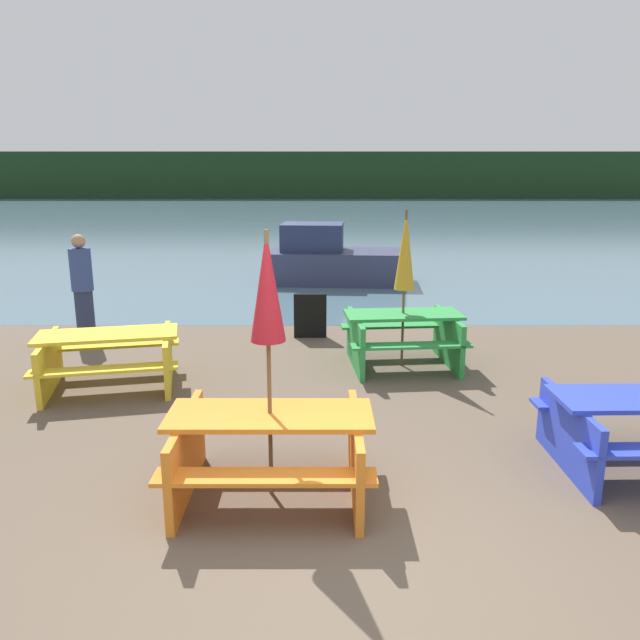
{
  "coord_description": "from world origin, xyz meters",
  "views": [
    {
      "loc": [
        -0.15,
        -3.84,
        2.84
      ],
      "look_at": [
        -0.17,
        4.17,
        0.85
      ],
      "focal_mm": 35.0,
      "sensor_mm": 36.0,
      "label": 1
    }
  ],
  "objects_px": {
    "picnic_table_yellow": "(111,354)",
    "umbrella_gold": "(407,251)",
    "picnic_table_green": "(405,334)",
    "umbrella_crimson": "(269,289)",
    "signboard": "(312,316)",
    "picnic_table_orange": "(273,445)",
    "person": "(85,287)",
    "boat": "(334,260)"
  },
  "relations": [
    {
      "from": "picnic_table_yellow",
      "to": "person",
      "type": "distance_m",
      "value": 2.68
    },
    {
      "from": "picnic_table_yellow",
      "to": "picnic_table_green",
      "type": "bearing_deg",
      "value": 12.84
    },
    {
      "from": "picnic_table_green",
      "to": "boat",
      "type": "distance_m",
      "value": 6.79
    },
    {
      "from": "picnic_table_green",
      "to": "umbrella_gold",
      "type": "height_order",
      "value": "umbrella_gold"
    },
    {
      "from": "picnic_table_orange",
      "to": "person",
      "type": "xyz_separation_m",
      "value": [
        -3.5,
        5.13,
        0.42
      ]
    },
    {
      "from": "picnic_table_orange",
      "to": "signboard",
      "type": "distance_m",
      "value": 5.2
    },
    {
      "from": "umbrella_crimson",
      "to": "signboard",
      "type": "relative_size",
      "value": 3.12
    },
    {
      "from": "picnic_table_green",
      "to": "boat",
      "type": "height_order",
      "value": "boat"
    },
    {
      "from": "umbrella_gold",
      "to": "signboard",
      "type": "bearing_deg",
      "value": 131.42
    },
    {
      "from": "umbrella_gold",
      "to": "person",
      "type": "distance_m",
      "value": 5.39
    },
    {
      "from": "picnic_table_orange",
      "to": "umbrella_gold",
      "type": "distance_m",
      "value": 4.18
    },
    {
      "from": "signboard",
      "to": "umbrella_crimson",
      "type": "bearing_deg",
      "value": -92.94
    },
    {
      "from": "picnic_table_yellow",
      "to": "umbrella_gold",
      "type": "height_order",
      "value": "umbrella_gold"
    },
    {
      "from": "signboard",
      "to": "picnic_table_yellow",
      "type": "bearing_deg",
      "value": -136.73
    },
    {
      "from": "picnic_table_orange",
      "to": "umbrella_gold",
      "type": "height_order",
      "value": "umbrella_gold"
    },
    {
      "from": "umbrella_gold",
      "to": "person",
      "type": "relative_size",
      "value": 1.28
    },
    {
      "from": "umbrella_crimson",
      "to": "person",
      "type": "xyz_separation_m",
      "value": [
        -3.5,
        5.13,
        -0.97
      ]
    },
    {
      "from": "umbrella_crimson",
      "to": "signboard",
      "type": "bearing_deg",
      "value": 87.06
    },
    {
      "from": "picnic_table_green",
      "to": "boat",
      "type": "xyz_separation_m",
      "value": [
        -0.9,
        6.73,
        0.07
      ]
    },
    {
      "from": "picnic_table_orange",
      "to": "picnic_table_green",
      "type": "bearing_deg",
      "value": 66.05
    },
    {
      "from": "umbrella_gold",
      "to": "boat",
      "type": "height_order",
      "value": "umbrella_gold"
    },
    {
      "from": "picnic_table_orange",
      "to": "picnic_table_green",
      "type": "xyz_separation_m",
      "value": [
        1.62,
        3.66,
        0.01
      ]
    },
    {
      "from": "umbrella_crimson",
      "to": "signboard",
      "type": "xyz_separation_m",
      "value": [
        0.27,
        5.2,
        -1.48
      ]
    },
    {
      "from": "picnic_table_green",
      "to": "umbrella_gold",
      "type": "bearing_deg",
      "value": 0.0
    },
    {
      "from": "umbrella_gold",
      "to": "boat",
      "type": "xyz_separation_m",
      "value": [
        -0.9,
        6.73,
        -1.13
      ]
    },
    {
      "from": "picnic_table_green",
      "to": "umbrella_gold",
      "type": "xyz_separation_m",
      "value": [
        0.0,
        0.0,
        1.2
      ]
    },
    {
      "from": "picnic_table_yellow",
      "to": "boat",
      "type": "distance_m",
      "value": 8.22
    },
    {
      "from": "picnic_table_orange",
      "to": "umbrella_gold",
      "type": "bearing_deg",
      "value": 66.05
    },
    {
      "from": "picnic_table_yellow",
      "to": "boat",
      "type": "xyz_separation_m",
      "value": [
        3.05,
        7.63,
        0.1
      ]
    },
    {
      "from": "picnic_table_orange",
      "to": "signboard",
      "type": "relative_size",
      "value": 2.36
    },
    {
      "from": "umbrella_gold",
      "to": "picnic_table_green",
      "type": "bearing_deg",
      "value": 0.0
    },
    {
      "from": "picnic_table_orange",
      "to": "picnic_table_green",
      "type": "relative_size",
      "value": 1.01
    },
    {
      "from": "picnic_table_yellow",
      "to": "picnic_table_green",
      "type": "height_order",
      "value": "picnic_table_green"
    },
    {
      "from": "picnic_table_green",
      "to": "signboard",
      "type": "bearing_deg",
      "value": 131.42
    },
    {
      "from": "picnic_table_green",
      "to": "picnic_table_yellow",
      "type": "bearing_deg",
      "value": -167.16
    },
    {
      "from": "person",
      "to": "umbrella_crimson",
      "type": "bearing_deg",
      "value": -55.65
    },
    {
      "from": "picnic_table_green",
      "to": "umbrella_gold",
      "type": "relative_size",
      "value": 0.78
    },
    {
      "from": "umbrella_crimson",
      "to": "signboard",
      "type": "height_order",
      "value": "umbrella_crimson"
    },
    {
      "from": "boat",
      "to": "picnic_table_orange",
      "type": "bearing_deg",
      "value": -89.87
    },
    {
      "from": "picnic_table_yellow",
      "to": "signboard",
      "type": "relative_size",
      "value": 2.69
    },
    {
      "from": "umbrella_gold",
      "to": "picnic_table_yellow",
      "type": "bearing_deg",
      "value": -167.16
    },
    {
      "from": "boat",
      "to": "person",
      "type": "relative_size",
      "value": 2.0
    }
  ]
}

